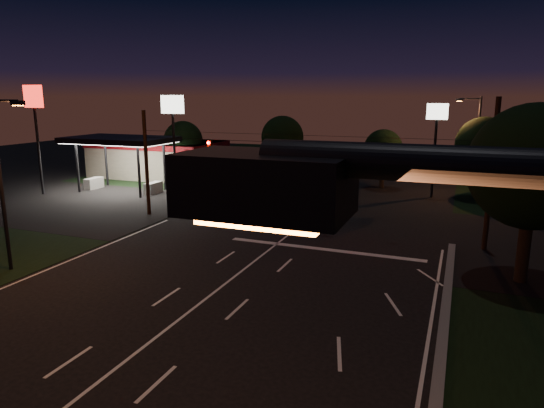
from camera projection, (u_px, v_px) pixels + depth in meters
The scene contains 20 objects.
ground at pixel (177, 322), 19.80m from camera, with size 140.00×140.00×0.00m, color black.
cross_street_left at pixel (78, 204), 41.49m from camera, with size 20.00×16.00×0.02m, color black.
center_line at pixel (66, 407), 14.35m from camera, with size 0.14×40.00×0.01m, color silver.
stop_bar at pixel (323, 249), 29.17m from camera, with size 12.00×0.50×0.01m, color silver.
utility_pole_right at pixel (484, 249), 29.12m from camera, with size 0.30×0.30×9.00m, color black.
utility_pole_left at pixel (149, 215), 37.72m from camera, with size 0.28×0.28×8.00m, color black.
signal_span at pixel (296, 150), 32.19m from camera, with size 24.00×0.40×1.56m.
gas_station at pixel (156, 156), 54.71m from camera, with size 14.20×16.10×5.25m.
pole_sign_left_near at pixel (173, 119), 43.27m from camera, with size 2.20×0.30×9.10m.
pole_sign_left_far at pixel (35, 112), 43.80m from camera, with size 2.00×0.30×10.00m.
pole_sign_right at pixel (436, 128), 42.82m from camera, with size 1.80×0.30×8.40m.
street_light_left at pixel (3, 172), 24.50m from camera, with size 2.20×0.35×9.00m.
street_light_right_far at pixel (474, 139), 43.69m from camera, with size 2.20×0.35×9.00m.
tree_right_near at pixel (533, 168), 22.95m from camera, with size 6.00×6.00×8.76m.
tree_far_a at pixel (184, 141), 52.66m from camera, with size 4.20×4.20×6.42m.
tree_far_b at pixel (283, 138), 52.64m from camera, with size 4.60×4.60×6.98m.
tree_far_c at pixel (383, 149), 47.93m from camera, with size 3.80×3.80×5.86m.
tree_far_d at pixel (484, 145), 42.72m from camera, with size 4.80×4.80×7.30m.
car_oncoming_a at pixel (312, 179), 49.38m from camera, with size 1.77×4.39×1.50m, color black.
car_oncoming_b at pixel (270, 183), 47.75m from camera, with size 1.36×3.90×1.29m, color black.
Camera 1 is at (10.35, -15.57, 9.00)m, focal length 32.00 mm.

